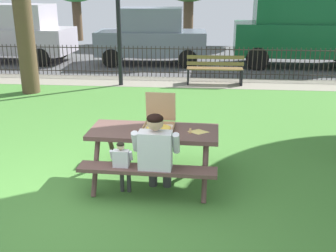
{
  "coord_description": "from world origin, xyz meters",
  "views": [
    {
      "loc": [
        1.61,
        -4.2,
        2.66
      ],
      "look_at": [
        1.09,
        1.33,
        0.75
      ],
      "focal_mm": 43.24,
      "sensor_mm": 36.0,
      "label": 1
    }
  ],
  "objects": [
    {
      "name": "pizza_box_open",
      "position": [
        0.97,
        1.18,
        0.86
      ],
      "size": [
        0.44,
        0.49,
        0.48
      ],
      "color": "tan",
      "rests_on": "picnic_table_foreground"
    },
    {
      "name": "cobblestone_walkway",
      "position": [
        0.0,
        7.47,
        -0.0
      ],
      "size": [
        28.0,
        1.4,
        0.01
      ],
      "primitive_type": "cube",
      "color": "gray"
    },
    {
      "name": "street_asphalt",
      "position": [
        0.0,
        11.79,
        -0.01
      ],
      "size": [
        28.0,
        7.25,
        0.01
      ],
      "primitive_type": "cube",
      "color": "#515154"
    },
    {
      "name": "pizza_slice_on_table",
      "position": [
        1.51,
        1.07,
        0.78
      ],
      "size": [
        0.25,
        0.18,
        0.02
      ],
      "color": "#E9CC6A",
      "rests_on": "picnic_table_foreground"
    },
    {
      "name": "lamp_post_walkway",
      "position": [
        -0.8,
        6.97,
        2.34
      ],
      "size": [
        0.28,
        0.28,
        3.79
      ],
      "color": "black",
      "rests_on": "ground"
    },
    {
      "name": "adult_at_table",
      "position": [
        1.01,
        0.58,
        0.66
      ],
      "size": [
        0.61,
        0.6,
        1.19
      ],
      "color": "#3C3C3C",
      "rests_on": "ground"
    },
    {
      "name": "ground",
      "position": [
        0.0,
        2.08,
        -0.01
      ],
      "size": [
        28.0,
        12.17,
        0.02
      ],
      "primitive_type": "cube",
      "color": "#468035"
    },
    {
      "name": "iron_fence_streetside",
      "position": [
        -0.0,
        8.17,
        0.49
      ],
      "size": [
        19.33,
        0.03,
        0.96
      ],
      "color": "#2D2823",
      "rests_on": "ground"
    },
    {
      "name": "parked_car_left",
      "position": [
        -5.68,
        10.46,
        1.1
      ],
      "size": [
        4.67,
        2.11,
        2.08
      ],
      "color": "#BCB2C1",
      "rests_on": "ground"
    },
    {
      "name": "parked_car_right",
      "position": [
        4.94,
        10.46,
        1.31
      ],
      "size": [
        4.75,
        2.18,
        2.46
      ],
      "color": "#11532E",
      "rests_on": "ground"
    },
    {
      "name": "parked_car_center",
      "position": [
        -0.37,
        10.46,
        1.01
      ],
      "size": [
        3.96,
        1.96,
        1.98
      ],
      "color": "slate",
      "rests_on": "ground"
    },
    {
      "name": "park_bench_center",
      "position": [
        1.87,
        7.33,
        0.42
      ],
      "size": [
        1.61,
        0.48,
        0.85
      ],
      "color": "olive",
      "rests_on": "ground"
    },
    {
      "name": "child_at_table",
      "position": [
        0.56,
        0.56,
        0.49
      ],
      "size": [
        0.3,
        0.29,
        0.8
      ],
      "color": "#3B3B3B",
      "rests_on": "ground"
    },
    {
      "name": "picnic_table_foreground",
      "position": [
        0.91,
        1.08,
        0.6
      ],
      "size": [
        1.84,
        1.52,
        0.79
      ],
      "color": "brown",
      "rests_on": "ground"
    }
  ]
}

